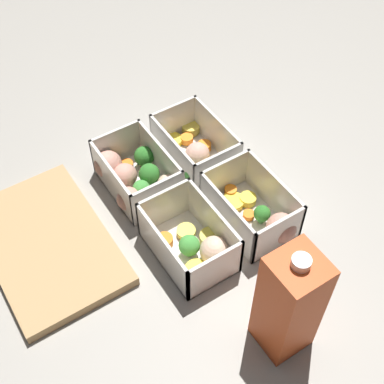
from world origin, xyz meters
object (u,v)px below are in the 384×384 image
(container_far_left, at_px, (195,244))
(container_far_right, at_px, (135,179))
(container_near_right, at_px, (197,151))
(juice_carton, at_px, (289,304))
(container_near_left, at_px, (256,213))

(container_far_left, distance_m, container_far_right, 0.17)
(container_near_right, relative_size, container_far_left, 1.07)
(container_far_right, xyz_separation_m, juice_carton, (-0.35, -0.04, 0.07))
(container_near_left, distance_m, container_far_right, 0.22)
(container_near_left, relative_size, juice_carton, 0.80)
(container_near_left, xyz_separation_m, juice_carton, (-0.18, 0.09, 0.07))
(container_near_left, height_order, container_far_right, same)
(container_near_right, height_order, container_far_left, same)
(container_far_right, distance_m, juice_carton, 0.36)
(container_near_right, height_order, juice_carton, juice_carton)
(container_near_left, distance_m, container_near_right, 0.17)
(container_near_left, height_order, juice_carton, juice_carton)
(container_far_right, bearing_deg, container_far_left, -175.96)
(juice_carton, bearing_deg, container_near_right, -14.08)
(container_near_left, xyz_separation_m, container_near_right, (0.17, 0.00, -0.00))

